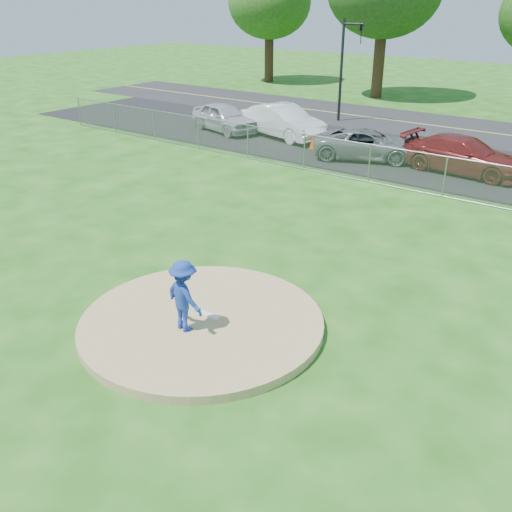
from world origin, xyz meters
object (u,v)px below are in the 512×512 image
Objects in this scene: pitcher at (184,296)px; parked_car_darkred at (464,155)px; traffic_signal_left at (345,61)px; traffic_cone at (313,142)px; parked_car_silver at (224,117)px; parked_car_gray at (367,144)px; parked_car_white at (283,121)px.

pitcher is 16.04m from parked_car_darkred.
traffic_cone is (2.15, -6.69, -3.03)m from traffic_signal_left.
traffic_signal_left is 7.77m from parked_car_silver.
parked_car_silver reaches higher than parked_car_darkred.
traffic_signal_left reaches higher than parked_car_gray.
traffic_signal_left is at bearing 14.38° from parked_car_gray.
parked_car_silver is 3.45m from parked_car_white.
pitcher is at bearing -67.33° from traffic_cone.
parked_car_gray is at bearing -67.30° from pitcher.
parked_car_gray is 0.93× the size of parked_car_darkred.
traffic_signal_left reaches higher than parked_car_white.
traffic_cone is at bearing 96.19° from parked_car_darkred.
parked_car_white is 5.56m from parked_car_gray.
parked_car_darkred is at bearing -34.94° from traffic_signal_left.
parked_car_darkred is (0.49, 16.04, -0.25)m from pitcher.
traffic_cone is 2.74m from parked_car_white.
traffic_cone is 2.96m from parked_car_gray.
parked_car_white is at bearing 89.34° from parked_car_darkred.
parked_car_silver is (-5.86, 0.38, 0.42)m from traffic_cone.
traffic_signal_left reaches higher than parked_car_silver.
parked_car_white is at bearing -52.23° from pitcher.
parked_car_darkred is at bearing 1.82° from traffic_cone.
parked_car_white is 1.06× the size of parked_car_gray.
traffic_signal_left is at bearing -15.47° from parked_car_silver.
traffic_signal_left is 24.26m from pitcher.
parked_car_white is at bearing -63.53° from parked_car_silver.
parked_car_white is at bearing 54.86° from parked_car_gray.
parked_car_gray is at bearing -89.10° from parked_car_white.
pitcher is 0.31× the size of parked_car_darkred.
pitcher reaches higher than parked_car_silver.
traffic_cone is at bearing 64.33° from parked_car_gray.
parked_car_white is (-9.08, 16.88, -0.16)m from pitcher.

